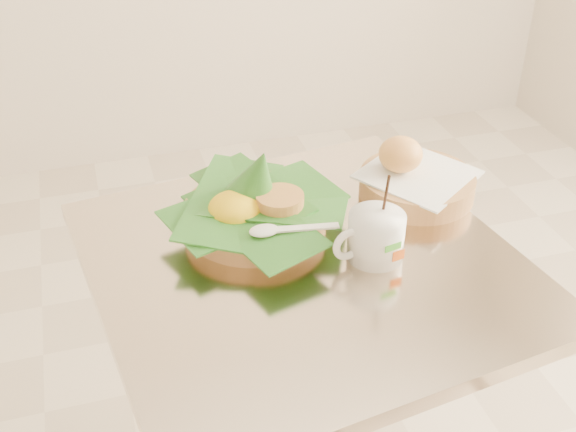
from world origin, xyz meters
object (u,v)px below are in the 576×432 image
object	(u,v)px
cafe_table	(303,353)
coffee_mug	(375,236)
bread_basket	(414,179)
rice_basket	(255,206)

from	to	relation	value
cafe_table	coffee_mug	world-z (taller)	coffee_mug
bread_basket	rice_basket	bearing A→B (deg)	-176.69
rice_basket	bread_basket	distance (m)	0.32
cafe_table	bread_basket	distance (m)	0.40
cafe_table	bread_basket	world-z (taller)	bread_basket
cafe_table	rice_basket	bearing A→B (deg)	113.96
cafe_table	rice_basket	distance (m)	0.30
coffee_mug	bread_basket	bearing A→B (deg)	47.94
cafe_table	coffee_mug	size ratio (longest dim) A/B	4.73
cafe_table	coffee_mug	bearing A→B (deg)	-13.63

